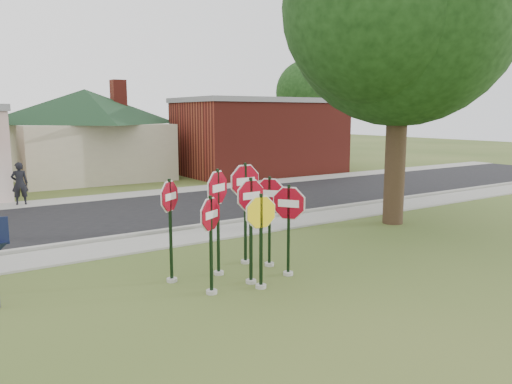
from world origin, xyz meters
TOP-DOWN VIEW (x-y plane):
  - ground at (0.00, 0.00)m, footprint 120.00×120.00m
  - sidewalk_near at (0.00, 5.50)m, footprint 60.00×1.60m
  - road at (0.00, 10.00)m, footprint 60.00×7.00m
  - sidewalk_far at (0.00, 14.30)m, footprint 60.00×1.60m
  - curb at (0.00, 6.50)m, footprint 60.00×0.20m
  - stop_sign_center at (-0.05, 0.97)m, footprint 0.98×0.24m
  - stop_sign_yellow at (-0.04, 0.58)m, footprint 1.01×0.24m
  - stop_sign_left at (-1.11, 0.87)m, footprint 0.87×0.50m
  - stop_sign_right at (1.00, 0.96)m, footprint 0.67×0.88m
  - stop_sign_back_right at (0.66, 2.33)m, footprint 1.17×0.24m
  - stop_sign_back_left at (-0.36, 1.91)m, footprint 0.99×0.54m
  - stop_sign_far_right at (1.04, 1.81)m, footprint 0.66×0.83m
  - stop_sign_far_left at (-1.51, 2.05)m, footprint 0.80×0.59m
  - building_house at (2.00, 22.00)m, footprint 11.60×11.60m
  - building_brick at (12.00, 18.50)m, footprint 10.20×6.20m
  - oak_tree at (7.50, 3.50)m, footprint 11.36×10.76m
  - bg_tree_right at (22.00, 26.00)m, footprint 5.60×5.60m
  - pedestrian at (-2.86, 14.26)m, footprint 0.69×0.50m

SIDE VIEW (x-z plane):
  - ground at x=0.00m, z-range 0.00..0.00m
  - road at x=0.00m, z-range 0.00..0.04m
  - sidewalk_near at x=0.00m, z-range 0.00..0.06m
  - sidewalk_far at x=0.00m, z-range 0.00..0.06m
  - curb at x=0.00m, z-range 0.00..0.14m
  - pedestrian at x=-2.86m, z-range 0.06..1.83m
  - stop_sign_yellow at x=-0.04m, z-range 0.21..2.41m
  - stop_sign_left at x=-1.11m, z-range 0.22..2.43m
  - stop_sign_right at x=1.00m, z-range 0.25..2.53m
  - stop_sign_far_right at x=1.04m, z-range 0.26..2.64m
  - stop_sign_far_left at x=-1.51m, z-range 0.27..2.73m
  - stop_sign_center at x=-0.05m, z-range 0.28..2.78m
  - stop_sign_back_left at x=-0.36m, z-range 0.34..2.99m
  - stop_sign_back_right at x=0.66m, z-range 0.36..3.07m
  - building_brick at x=12.00m, z-range 0.03..4.78m
  - building_house at x=2.00m, z-range 0.55..6.75m
  - bg_tree_right at x=22.00m, z-range 1.38..9.78m
  - oak_tree at x=7.50m, z-range 1.67..12.79m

